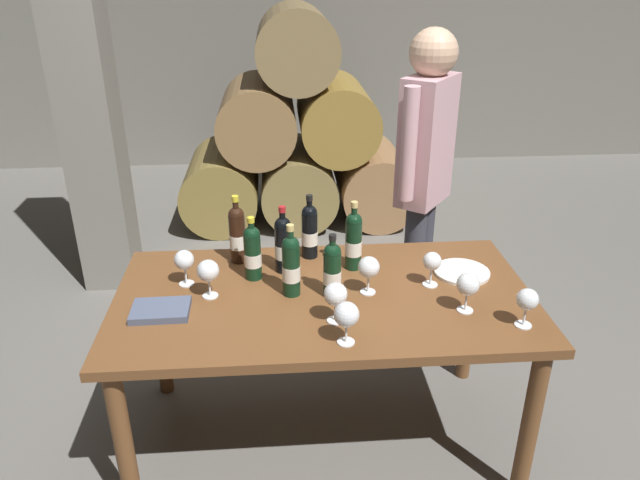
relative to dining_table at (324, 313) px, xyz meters
The scene contains 23 objects.
ground_plane 0.67m from the dining_table, ahead, with size 14.00×14.00×0.00m, color #66635E.
cellar_back_wall 4.26m from the dining_table, 90.00° to the left, with size 10.00×0.24×2.80m, color slate.
barrel_stack 2.60m from the dining_table, 90.00° to the left, with size 1.86×0.90×1.69m.
stone_pillar 2.16m from the dining_table, 129.09° to the left, with size 0.32×0.32×2.60m, color slate.
dining_table is the anchor object (origin of this frame).
wine_bottle_0 0.21m from the dining_table, 16.94° to the right, with size 0.07×0.07×0.27m.
wine_bottle_1 0.41m from the dining_table, 95.94° to the left, with size 0.07×0.07×0.30m.
wine_bottle_2 0.35m from the dining_table, 56.22° to the left, with size 0.07×0.07×0.31m.
wine_bottle_3 0.53m from the dining_table, 137.94° to the left, with size 0.07×0.07×0.31m.
wine_bottle_4 0.35m from the dining_table, 126.11° to the left, with size 0.07×0.07×0.30m.
wine_bottle_5 0.26m from the dining_table, behind, with size 0.07×0.07×0.31m.
wine_bottle_6 0.39m from the dining_table, 150.66° to the left, with size 0.07×0.07×0.28m.
wine_glass_0 0.40m from the dining_table, 81.52° to the right, with size 0.09×0.09×0.16m.
wine_glass_1 0.27m from the dining_table, ahead, with size 0.09×0.09×0.16m.
wine_glass_2 0.29m from the dining_table, 82.37° to the right, with size 0.09×0.09×0.16m.
wine_glass_3 0.60m from the dining_table, 17.28° to the right, with size 0.09×0.09×0.16m.
wine_glass_4 0.80m from the dining_table, 21.53° to the right, with size 0.08×0.08×0.16m.
wine_glass_5 0.50m from the dining_table, behind, with size 0.09×0.09×0.16m.
wine_glass_6 0.49m from the dining_table, ahead, with size 0.08×0.08×0.15m.
wine_glass_7 0.62m from the dining_table, 167.53° to the left, with size 0.08×0.08×0.16m.
tasting_notebook 0.65m from the dining_table, behind, with size 0.22×0.16×0.03m, color #4C5670.
serving_plate 0.63m from the dining_table, 11.98° to the left, with size 0.24×0.24×0.01m, color white.
sommelier_presenting 1.02m from the dining_table, 52.52° to the left, with size 0.34×0.41×1.72m.
Camera 1 is at (-0.18, -2.10, 2.01)m, focal length 33.64 mm.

